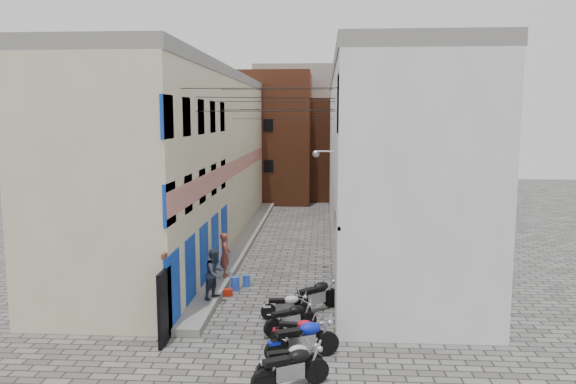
% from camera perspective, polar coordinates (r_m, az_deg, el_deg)
% --- Properties ---
extents(ground, '(90.00, 90.00, 0.00)m').
position_cam_1_polar(ground, '(17.36, -3.64, -14.72)').
color(ground, '#4F4D4A').
rests_on(ground, ground).
extents(plinth, '(0.90, 26.00, 0.25)m').
position_cam_1_polar(plinth, '(29.92, -4.36, -4.87)').
color(plinth, gray).
rests_on(plinth, ground).
extents(building_left, '(5.10, 27.00, 9.00)m').
position_cam_1_polar(building_left, '(29.79, -10.05, 3.49)').
color(building_left, '#C0B691').
rests_on(building_left, ground).
extents(building_right, '(5.94, 26.00, 9.00)m').
position_cam_1_polar(building_right, '(29.13, 9.44, 3.42)').
color(building_right, silver).
rests_on(building_right, ground).
extents(building_far_brick_left, '(6.00, 6.00, 10.00)m').
position_cam_1_polar(building_far_brick_left, '(44.13, -1.62, 5.57)').
color(building_far_brick_left, brown).
rests_on(building_far_brick_left, ground).
extents(building_far_brick_right, '(5.00, 6.00, 8.00)m').
position_cam_1_polar(building_far_brick_right, '(46.00, 4.86, 4.38)').
color(building_far_brick_right, brown).
rests_on(building_far_brick_right, ground).
extents(building_far_concrete, '(8.00, 5.00, 11.00)m').
position_cam_1_polar(building_far_concrete, '(49.97, 1.32, 6.39)').
color(building_far_concrete, gray).
rests_on(building_far_concrete, ground).
extents(far_shopfront, '(2.00, 0.30, 2.40)m').
position_cam_1_polar(far_shopfront, '(41.52, 0.79, 0.18)').
color(far_shopfront, black).
rests_on(far_shopfront, ground).
extents(overhead_wires, '(5.80, 13.02, 1.32)m').
position_cam_1_polar(overhead_wires, '(23.66, -1.39, 8.92)').
color(overhead_wires, black).
rests_on(overhead_wires, ground).
extents(motorcycle_a, '(2.12, 1.54, 1.19)m').
position_cam_1_polar(motorcycle_a, '(14.26, 0.29, -17.25)').
color(motorcycle_a, black).
rests_on(motorcycle_a, ground).
extents(motorcycle_b, '(1.86, 1.14, 1.03)m').
position_cam_1_polar(motorcycle_b, '(14.86, 0.30, -16.53)').
color(motorcycle_b, '#B1B2B6').
rests_on(motorcycle_b, ground).
extents(motorcycle_c, '(2.26, 1.53, 1.26)m').
position_cam_1_polar(motorcycle_c, '(15.80, 1.48, -14.56)').
color(motorcycle_c, '#0B1CAB').
rests_on(motorcycle_c, ground).
extents(motorcycle_d, '(1.73, 0.70, 0.98)m').
position_cam_1_polar(motorcycle_d, '(16.68, 1.12, -13.85)').
color(motorcycle_d, '#B30C24').
rests_on(motorcycle_d, ground).
extents(motorcycle_e, '(1.84, 1.48, 1.06)m').
position_cam_1_polar(motorcycle_e, '(17.57, 0.28, -12.58)').
color(motorcycle_e, black).
rests_on(motorcycle_e, ground).
extents(motorcycle_f, '(1.74, 0.79, 0.97)m').
position_cam_1_polar(motorcycle_f, '(18.75, -0.19, -11.38)').
color(motorcycle_f, '#BABABF').
rests_on(motorcycle_f, ground).
extents(motorcycle_g, '(2.02, 1.91, 1.23)m').
position_cam_1_polar(motorcycle_g, '(19.40, 2.87, -10.34)').
color(motorcycle_g, black).
rests_on(motorcycle_g, ground).
extents(person_a, '(0.57, 0.73, 1.78)m').
position_cam_1_polar(person_a, '(22.66, -6.39, -6.35)').
color(person_a, brown).
rests_on(person_a, plinth).
extents(person_b, '(1.00, 1.08, 1.78)m').
position_cam_1_polar(person_b, '(20.07, -7.42, -8.22)').
color(person_b, '#2D3443').
rests_on(person_b, plinth).
extents(water_jug_near, '(0.39, 0.39, 0.53)m').
position_cam_1_polar(water_jug_near, '(21.85, -5.40, -9.24)').
color(water_jug_near, blue).
rests_on(water_jug_near, ground).
extents(water_jug_far, '(0.30, 0.30, 0.46)m').
position_cam_1_polar(water_jug_far, '(22.28, -4.24, -8.99)').
color(water_jug_far, blue).
rests_on(water_jug_far, ground).
extents(red_crate, '(0.44, 0.36, 0.24)m').
position_cam_1_polar(red_crate, '(21.32, -6.19, -10.09)').
color(red_crate, '#A61C0B').
rests_on(red_crate, ground).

